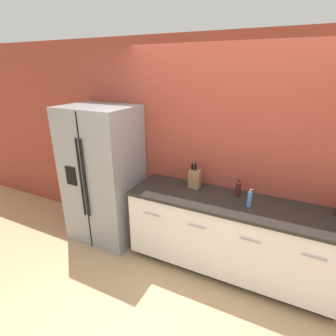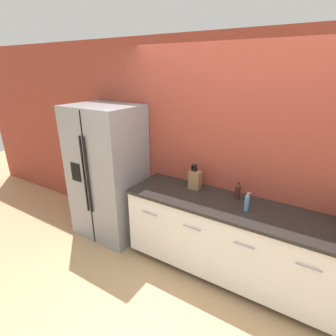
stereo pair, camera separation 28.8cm
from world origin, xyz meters
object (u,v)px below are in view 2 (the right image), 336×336
Objects in this scene: refrigerator at (108,173)px; knife_block at (195,179)px; soap_dispenser at (247,203)px; oil_bottle at (238,191)px.

knife_block is (1.21, 0.19, 0.11)m from refrigerator.
refrigerator is at bearing -179.86° from soap_dispenser.
knife_block reaches higher than soap_dispenser.
refrigerator is at bearing -170.87° from knife_block.
refrigerator is 9.07× the size of soap_dispenser.
refrigerator reaches higher than knife_block.
refrigerator is 1.88m from soap_dispenser.
refrigerator is 6.02× the size of knife_block.
soap_dispenser is at bearing -50.80° from oil_bottle.
knife_block is 0.51m from oil_bottle.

